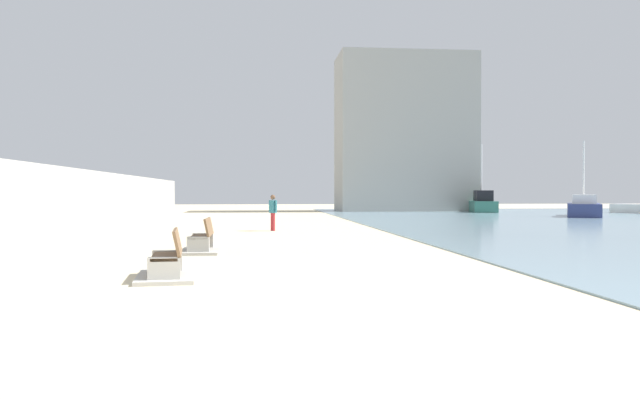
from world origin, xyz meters
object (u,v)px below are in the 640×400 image
(bench_near, at_px, (167,267))
(boat_far_right, at_px, (482,204))
(bench_far, at_px, (202,244))
(boat_mid_bay, at_px, (584,208))
(person_walking, at_px, (273,210))

(bench_near, bearing_deg, boat_far_right, 62.13)
(bench_far, height_order, boat_mid_bay, boat_mid_bay)
(boat_far_right, bearing_deg, person_walking, -127.42)
(bench_near, height_order, person_walking, person_walking)
(boat_mid_bay, bearing_deg, bench_far, -135.77)
(person_walking, height_order, boat_mid_bay, boat_mid_bay)
(bench_far, distance_m, boat_far_right, 39.26)
(bench_far, distance_m, boat_mid_bay, 33.33)
(bench_near, xyz_separation_m, person_walking, (2.50, 15.33, 0.69))
(bench_far, bearing_deg, person_walking, 76.88)
(person_walking, distance_m, boat_far_right, 29.87)
(bench_near, bearing_deg, bench_far, 87.79)
(bench_near, bearing_deg, boat_mid_bay, 50.06)
(boat_far_right, bearing_deg, bench_far, -121.37)
(bench_near, distance_m, boat_far_right, 44.18)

